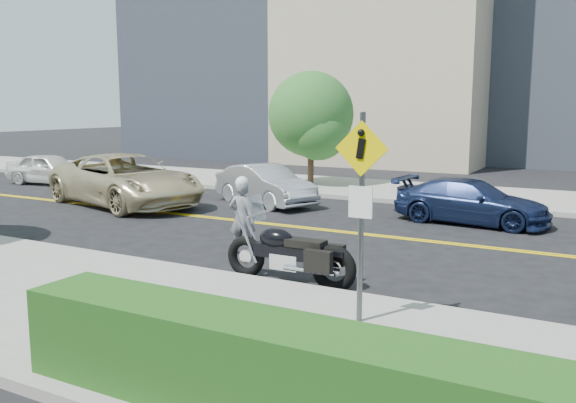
# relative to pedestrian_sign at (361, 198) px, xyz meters

# --- Properties ---
(ground_plane) EXTENTS (120.00, 120.00, 0.00)m
(ground_plane) POSITION_rel_pedestrian_sign_xyz_m (-4.20, 6.31, -1.96)
(ground_plane) COLOR black
(ground_plane) RESTS_ON ground
(sidewalk_near) EXTENTS (60.00, 5.00, 0.15)m
(sidewalk_near) POSITION_rel_pedestrian_sign_xyz_m (-4.20, -1.19, -1.89)
(sidewalk_near) COLOR #9E9B91
(sidewalk_near) RESTS_ON ground_plane
(sidewalk_far) EXTENTS (60.00, 5.00, 0.15)m
(sidewalk_far) POSITION_rel_pedestrian_sign_xyz_m (-4.20, 13.81, -1.89)
(sidewalk_far) COLOR #9E9B91
(sidewalk_far) RESTS_ON ground_plane
(pedestrian_sign) EXTENTS (0.78, 0.08, 3.00)m
(pedestrian_sign) POSITION_rel_pedestrian_sign_xyz_m (0.00, 0.00, 0.00)
(pedestrian_sign) COLOR #4C4C51
(pedestrian_sign) RESTS_ON sidewalk_near
(motorcyclist) EXTENTS (0.69, 0.58, 1.73)m
(motorcyclist) POSITION_rel_pedestrian_sign_xyz_m (-4.01, 3.08, -1.10)
(motorcyclist) COLOR silver
(motorcyclist) RESTS_ON ground
(motorcycle) EXTENTS (2.58, 0.81, 1.57)m
(motorcycle) POSITION_rel_pedestrian_sign_xyz_m (-2.10, 1.74, -1.18)
(motorcycle) COLOR black
(motorcycle) RESTS_ON ground
(suv) EXTENTS (6.55, 4.30, 1.67)m
(suv) POSITION_rel_pedestrian_sign_xyz_m (-10.97, 6.79, -1.12)
(suv) COLOR beige
(suv) RESTS_ON ground
(parked_car_white) EXTENTS (3.91, 1.93, 1.28)m
(parked_car_white) POSITION_rel_pedestrian_sign_xyz_m (-17.56, 9.29, -1.32)
(parked_car_white) COLOR white
(parked_car_white) RESTS_ON ground
(parked_car_silver) EXTENTS (4.22, 2.82, 1.31)m
(parked_car_silver) POSITION_rel_pedestrian_sign_xyz_m (-7.07, 9.11, -1.30)
(parked_car_silver) COLOR #B4B6BC
(parked_car_silver) RESTS_ON ground
(parked_car_blue) EXTENTS (4.34, 2.05, 1.22)m
(parked_car_blue) POSITION_rel_pedestrian_sign_xyz_m (-0.42, 9.11, -1.35)
(parked_car_blue) COLOR navy
(parked_car_blue) RESTS_ON ground
(tree_far_a) EXTENTS (3.34, 3.34, 4.56)m
(tree_far_a) POSITION_rel_pedestrian_sign_xyz_m (-7.62, 13.53, 0.93)
(tree_far_a) COLOR #382619
(tree_far_a) RESTS_ON ground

